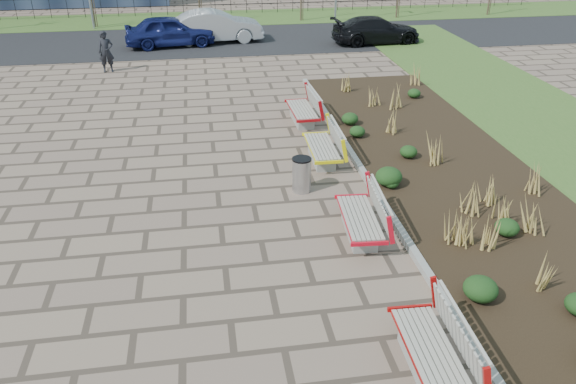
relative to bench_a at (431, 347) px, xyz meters
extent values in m
plane|color=#715E4E|center=(-3.00, 1.65, -0.50)|extent=(120.00, 120.00, 0.00)
cube|color=black|center=(3.25, 6.65, -0.45)|extent=(4.50, 18.00, 0.10)
cube|color=gray|center=(0.92, 6.65, -0.42)|extent=(0.16, 18.00, 0.15)
cube|color=#33511E|center=(-3.00, 29.65, -0.48)|extent=(80.00, 5.00, 0.04)
cube|color=black|center=(-3.00, 23.65, -0.49)|extent=(80.00, 7.00, 0.02)
cylinder|color=#B2B2B7|center=(-0.88, 6.36, -0.06)|extent=(0.47, 0.47, 0.88)
imported|color=black|center=(-7.10, 18.50, 0.36)|extent=(0.68, 0.50, 1.72)
imported|color=#121850|center=(-4.55, 22.74, 0.27)|extent=(4.59, 2.31, 1.50)
imported|color=#95969C|center=(-2.31, 23.31, 0.31)|extent=(4.89, 2.00, 1.58)
imported|color=black|center=(5.74, 21.80, 0.17)|extent=(4.61, 2.12, 1.30)
camera|label=1|loc=(-3.20, -6.11, 6.14)|focal=35.00mm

